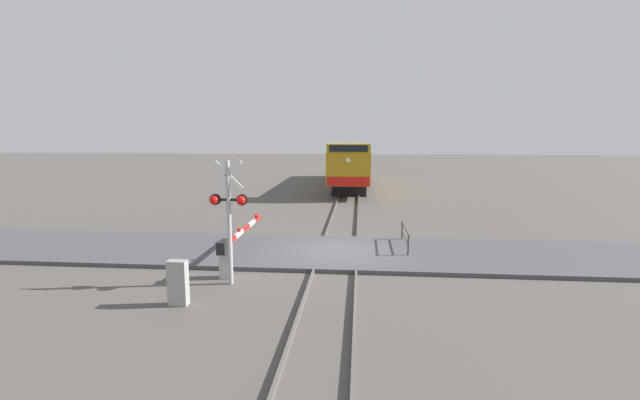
{
  "coord_description": "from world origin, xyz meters",
  "views": [
    {
      "loc": [
        0.8,
        -16.83,
        4.72
      ],
      "look_at": [
        -0.96,
        2.61,
        1.74
      ],
      "focal_mm": 24.93,
      "sensor_mm": 36.0,
      "label": 1
    }
  ],
  "objects_px": {
    "locomotive": "(351,163)",
    "crossing_gate": "(231,249)",
    "guard_railing": "(405,235)",
    "utility_cabinet": "(178,283)",
    "crossing_signal": "(229,208)"
  },
  "relations": [
    {
      "from": "utility_cabinet",
      "to": "guard_railing",
      "type": "xyz_separation_m",
      "value": [
        6.79,
        6.4,
        -0.01
      ]
    },
    {
      "from": "locomotive",
      "to": "crossing_signal",
      "type": "xyz_separation_m",
      "value": [
        -3.2,
        -25.88,
        0.36
      ]
    },
    {
      "from": "locomotive",
      "to": "crossing_signal",
      "type": "distance_m",
      "value": 26.08
    },
    {
      "from": "crossing_signal",
      "to": "guard_railing",
      "type": "bearing_deg",
      "value": 38.24
    },
    {
      "from": "utility_cabinet",
      "to": "guard_railing",
      "type": "distance_m",
      "value": 9.33
    },
    {
      "from": "locomotive",
      "to": "guard_railing",
      "type": "bearing_deg",
      "value": -82.91
    },
    {
      "from": "locomotive",
      "to": "crossing_gate",
      "type": "bearing_deg",
      "value": -98.15
    },
    {
      "from": "locomotive",
      "to": "guard_railing",
      "type": "distance_m",
      "value": 21.49
    },
    {
      "from": "locomotive",
      "to": "guard_railing",
      "type": "xyz_separation_m",
      "value": [
        2.65,
        -21.28,
        -1.43
      ]
    },
    {
      "from": "utility_cabinet",
      "to": "guard_railing",
      "type": "height_order",
      "value": "utility_cabinet"
    },
    {
      "from": "locomotive",
      "to": "crossing_gate",
      "type": "distance_m",
      "value": 24.93
    },
    {
      "from": "locomotive",
      "to": "crossing_signal",
      "type": "relative_size",
      "value": 4.75
    },
    {
      "from": "crossing_gate",
      "to": "utility_cabinet",
      "type": "height_order",
      "value": "crossing_gate"
    },
    {
      "from": "locomotive",
      "to": "crossing_signal",
      "type": "height_order",
      "value": "locomotive"
    },
    {
      "from": "guard_railing",
      "to": "crossing_signal",
      "type": "bearing_deg",
      "value": -141.76
    }
  ]
}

